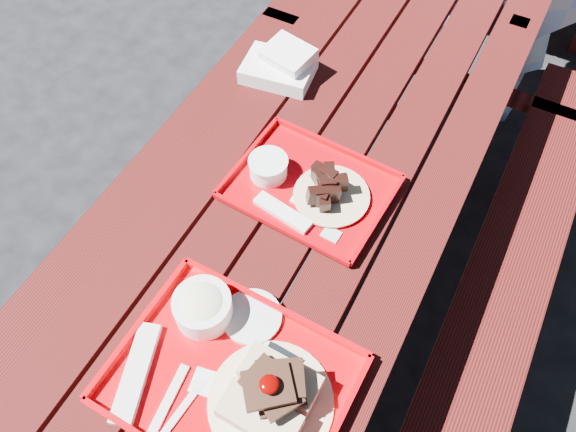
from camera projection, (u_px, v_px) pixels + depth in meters
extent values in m
plane|color=black|center=(307.00, 307.00, 2.13)|extent=(60.00, 60.00, 0.00)
cube|color=#4A0E0E|center=(220.00, 154.00, 1.60)|extent=(0.14, 2.40, 0.04)
cube|color=#4A0E0E|center=(266.00, 173.00, 1.56)|extent=(0.14, 2.40, 0.04)
cube|color=#4A0E0E|center=(314.00, 194.00, 1.52)|extent=(0.14, 2.40, 0.04)
cube|color=#4A0E0E|center=(365.00, 215.00, 1.48)|extent=(0.14, 2.40, 0.04)
cube|color=#4A0E0E|center=(418.00, 238.00, 1.44)|extent=(0.14, 2.40, 0.04)
cube|color=#4A0E0E|center=(159.00, 181.00, 1.92)|extent=(0.25, 2.40, 0.04)
cube|color=#4A0E0E|center=(12.00, 421.00, 1.69)|extent=(0.06, 0.06, 0.42)
cube|color=#4A0E0E|center=(277.00, 79.00, 2.52)|extent=(0.06, 0.06, 0.42)
cube|color=#4A0E0E|center=(489.00, 331.00, 1.62)|extent=(0.25, 2.40, 0.04)
cube|color=#4A0E0E|center=(535.00, 175.00, 2.21)|extent=(0.06, 0.06, 0.42)
cube|color=#4A0E0E|center=(349.00, 54.00, 2.36)|extent=(0.06, 0.06, 0.75)
cube|color=#4A0E0E|center=(487.00, 101.00, 2.21)|extent=(0.06, 0.06, 0.75)
cube|color=#4A0E0E|center=(418.00, 66.00, 2.24)|extent=(1.40, 0.06, 0.04)
cube|color=#D80009|center=(231.00, 380.00, 1.21)|extent=(0.50, 0.39, 0.01)
cube|color=#D80009|center=(274.00, 307.00, 1.29)|extent=(0.49, 0.02, 0.02)
cube|color=#D80009|center=(139.00, 326.00, 1.26)|extent=(0.02, 0.38, 0.02)
cylinder|color=beige|center=(271.00, 402.00, 1.18)|extent=(0.27, 0.27, 0.01)
cube|color=#D4B08D|center=(260.00, 417.00, 1.13)|extent=(0.17, 0.08, 0.05)
cube|color=#D4B08D|center=(281.00, 378.00, 1.17)|extent=(0.17, 0.08, 0.05)
ellipsoid|color=#550100|center=(269.00, 382.00, 1.07)|extent=(0.04, 0.04, 0.02)
cylinder|color=white|center=(203.00, 308.00, 1.26)|extent=(0.13, 0.13, 0.07)
ellipsoid|color=#ECE7BE|center=(202.00, 304.00, 1.25)|extent=(0.11, 0.11, 0.05)
cylinder|color=silver|center=(252.00, 317.00, 1.28)|extent=(0.14, 0.14, 0.01)
cube|color=silver|center=(136.00, 373.00, 1.21)|extent=(0.12, 0.23, 0.02)
cube|color=silver|center=(166.00, 404.00, 1.17)|extent=(0.04, 0.18, 0.01)
cube|color=silver|center=(176.00, 417.00, 1.16)|extent=(0.03, 0.19, 0.01)
cube|color=white|center=(205.00, 382.00, 1.20)|extent=(0.07, 0.07, 0.00)
cube|color=#BA010A|center=(310.00, 189.00, 1.50)|extent=(0.42, 0.33, 0.01)
cube|color=#BA010A|center=(338.00, 147.00, 1.56)|extent=(0.40, 0.03, 0.02)
cube|color=#BA010A|center=(279.00, 228.00, 1.41)|extent=(0.40, 0.03, 0.02)
cube|color=#BA010A|center=(379.00, 218.00, 1.43)|extent=(0.03, 0.31, 0.02)
cube|color=#BA010A|center=(247.00, 155.00, 1.55)|extent=(0.03, 0.31, 0.02)
cube|color=white|center=(325.00, 194.00, 1.48)|extent=(0.14, 0.14, 0.01)
cylinder|color=beige|center=(331.00, 195.00, 1.47)|extent=(0.20, 0.20, 0.01)
cylinder|color=white|center=(268.00, 168.00, 1.50)|extent=(0.10, 0.10, 0.05)
cylinder|color=white|center=(268.00, 161.00, 1.47)|extent=(0.11, 0.11, 0.01)
cube|color=white|center=(283.00, 212.00, 1.44)|extent=(0.17, 0.07, 0.01)
cube|color=silver|center=(331.00, 234.00, 1.41)|extent=(0.05, 0.04, 0.00)
cube|color=white|center=(278.00, 70.00, 1.73)|extent=(0.23, 0.18, 0.05)
cube|color=white|center=(288.00, 55.00, 1.70)|extent=(0.16, 0.14, 0.04)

